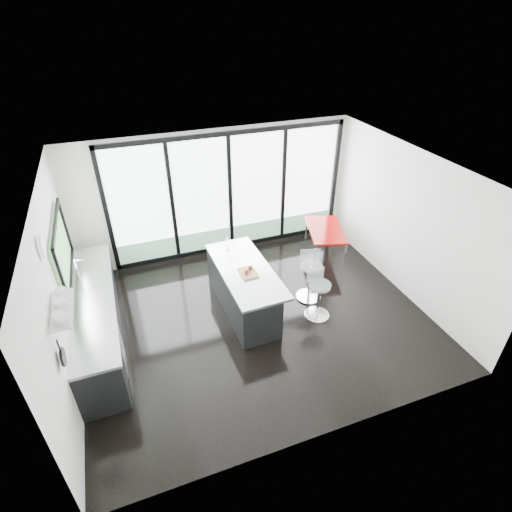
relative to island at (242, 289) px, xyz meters
name	(u,v)px	position (x,y,z in m)	size (l,w,h in m)	color
floor	(257,318)	(0.15, -0.37, -0.44)	(6.00, 5.00, 0.00)	black
ceiling	(257,173)	(0.15, -0.37, 2.36)	(6.00, 5.00, 0.00)	white
wall_back	(229,199)	(0.42, 2.10, 0.83)	(6.00, 0.09, 2.80)	silver
wall_front	(332,364)	(0.15, -2.87, 0.96)	(6.00, 0.00, 2.80)	silver
wall_left	(60,273)	(-2.83, -0.10, 1.12)	(0.26, 5.00, 2.80)	silver
wall_right	(407,224)	(3.15, -0.37, 0.96)	(0.00, 5.00, 2.80)	silver
counter_cabinets	(98,319)	(-2.52, 0.03, 0.02)	(0.69, 3.24, 1.36)	black
island	(242,289)	(0.00, 0.00, 0.00)	(0.95, 2.16, 1.13)	black
bar_stool_near	(318,300)	(1.21, -0.70, -0.08)	(0.46, 0.46, 0.73)	silver
bar_stool_far	(310,281)	(1.31, -0.16, -0.06)	(0.49, 0.49, 0.77)	silver
red_table	(324,242)	(2.31, 1.08, -0.10)	(0.73, 1.28, 0.68)	#950D0B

